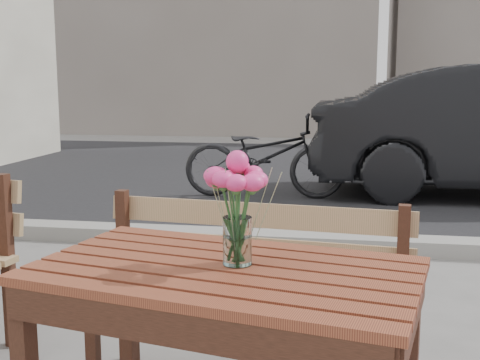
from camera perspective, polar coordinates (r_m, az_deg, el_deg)
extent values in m
cube|color=black|center=(8.71, 7.90, 0.63)|extent=(30.00, 8.00, 0.00)
cube|color=gray|center=(4.78, 6.45, -5.81)|extent=(30.00, 0.25, 0.12)
cube|color=#572417|center=(1.90, -1.47, -8.60)|extent=(1.30, 0.92, 0.03)
cube|color=black|center=(2.51, -10.51, -13.08)|extent=(0.07, 0.07, 0.70)
cube|color=#A18053|center=(2.50, 0.41, -11.15)|extent=(1.38, 0.50, 0.03)
cube|color=#A18053|center=(2.61, 1.56, -5.00)|extent=(1.34, 0.17, 0.37)
cube|color=black|center=(2.66, -13.88, -14.90)|extent=(0.05, 0.05, 0.44)
cube|color=black|center=(2.85, -10.98, -9.12)|extent=(0.05, 0.05, 0.82)
cube|color=black|center=(2.57, 14.98, -11.29)|extent=(0.05, 0.05, 0.82)
cylinder|color=white|center=(1.89, -0.25, -5.79)|extent=(0.09, 0.09, 0.15)
cylinder|color=#2E642F|center=(1.87, -0.25, -3.54)|extent=(0.05, 0.05, 0.31)
cube|color=black|center=(3.16, -21.27, -7.28)|extent=(0.06, 0.06, 0.87)
imported|color=black|center=(6.80, 2.29, 2.32)|extent=(1.83, 0.68, 0.95)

